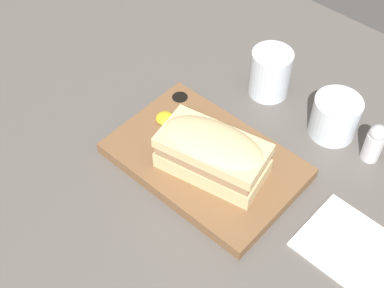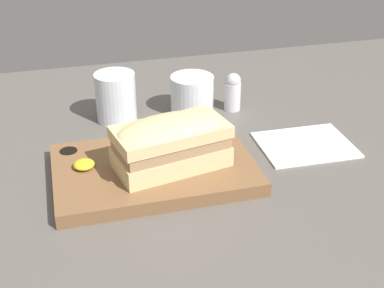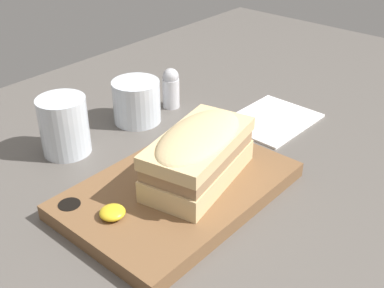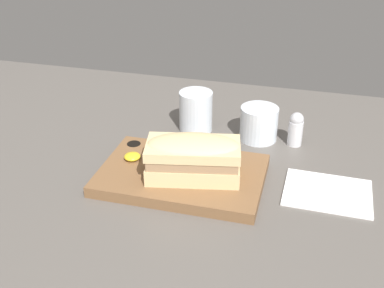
{
  "view_description": "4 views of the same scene",
  "coord_description": "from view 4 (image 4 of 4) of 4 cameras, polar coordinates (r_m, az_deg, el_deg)",
  "views": [
    {
      "loc": [
        37.81,
        -45.8,
        71.39
      ],
      "look_at": [
        2.56,
        -6.51,
        9.68
      ],
      "focal_mm": 50.0,
      "sensor_mm": 36.0,
      "label": 1
    },
    {
      "loc": [
        -9.66,
        -72.61,
        46.31
      ],
      "look_at": [
        8.1,
        -6.21,
        8.22
      ],
      "focal_mm": 50.0,
      "sensor_mm": 36.0,
      "label": 2
    },
    {
      "loc": [
        -35.62,
        -39.14,
        41.3
      ],
      "look_at": [
        6.57,
        -2.48,
        8.13
      ],
      "focal_mm": 45.0,
      "sensor_mm": 36.0,
      "label": 3
    },
    {
      "loc": [
        24.32,
        -76.6,
        51.89
      ],
      "look_at": [
        4.68,
        -3.27,
        9.92
      ],
      "focal_mm": 45.0,
      "sensor_mm": 36.0,
      "label": 4
    }
  ],
  "objects": [
    {
      "name": "napkin",
      "position": [
        0.91,
        15.76,
        -5.56
      ],
      "size": [
        15.74,
        12.49,
        0.4
      ],
      "rotation": [
        0.0,
        0.0,
        -0.02
      ],
      "color": "white",
      "rests_on": "dining_table"
    },
    {
      "name": "serving_board",
      "position": [
        0.91,
        -1.24,
        -3.68
      ],
      "size": [
        30.43,
        20.2,
        2.19
      ],
      "color": "brown",
      "rests_on": "dining_table"
    },
    {
      "name": "salt_shaker",
      "position": [
        1.04,
        12.19,
        1.8
      ],
      "size": [
        3.08,
        3.08,
        7.43
      ],
      "color": "silver",
      "rests_on": "dining_table"
    },
    {
      "name": "sandwich",
      "position": [
        0.86,
        0.12,
        -1.41
      ],
      "size": [
        18.09,
        11.67,
        7.89
      ],
      "rotation": [
        0.0,
        0.0,
        0.2
      ],
      "color": "#DBBC84",
      "rests_on": "serving_board"
    },
    {
      "name": "wine_glass",
      "position": [
        1.05,
        7.92,
        2.3
      ],
      "size": [
        8.13,
        8.13,
        7.32
      ],
      "color": "silver",
      "rests_on": "dining_table"
    },
    {
      "name": "mustard_dollop",
      "position": [
        0.94,
        -7.09,
        -1.48
      ],
      "size": [
        3.17,
        3.17,
        1.27
      ],
      "color": "gold",
      "rests_on": "serving_board"
    },
    {
      "name": "water_glass",
      "position": [
        1.07,
        0.58,
        3.61
      ],
      "size": [
        7.41,
        7.41,
        9.03
      ],
      "color": "silver",
      "rests_on": "dining_table"
    },
    {
      "name": "dining_table",
      "position": [
        0.95,
        -2.22,
        -3.43
      ],
      "size": [
        173.37,
        94.93,
        2.0
      ],
      "color": "#56514C",
      "rests_on": "ground"
    }
  ]
}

